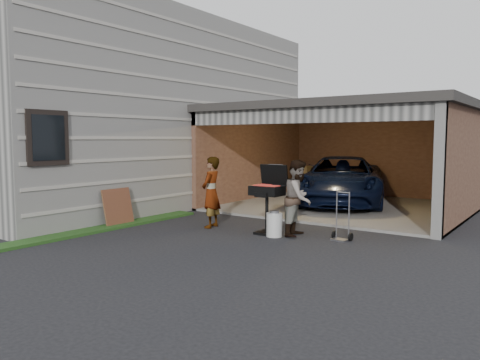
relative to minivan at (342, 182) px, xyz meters
The scene contains 11 objects.
ground 6.95m from the minivan, 93.59° to the right, with size 80.00×80.00×0.00m, color black.
house 7.35m from the minivan, 155.74° to the right, with size 7.00×11.00×5.50m, color #474744.
groundcover_strip 8.37m from the minivan, 108.76° to the right, with size 0.50×8.00×0.06m, color #193814.
garage 1.22m from the minivan, 18.07° to the right, with size 6.80×6.30×2.90m.
minivan is the anchor object (origin of this frame).
woman 5.09m from the minivan, 100.56° to the right, with size 0.58×0.38×1.59m, color #9CADC4.
man 4.79m from the minivan, 77.01° to the right, with size 0.76×0.59×1.55m, color #412A19.
bbq_grill 4.89m from the minivan, 84.52° to the right, with size 0.65×0.57×1.44m.
propane_tank 5.09m from the minivan, 81.78° to the right, with size 0.32×0.32×0.48m, color silver.
plywood_panel 6.71m from the minivan, 114.45° to the right, with size 0.04×0.77×0.86m, color #592D1E.
hand_truck 4.99m from the minivan, 66.57° to the right, with size 0.40×0.31×0.96m.
Camera 1 is at (6.05, -6.13, 1.98)m, focal length 35.00 mm.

